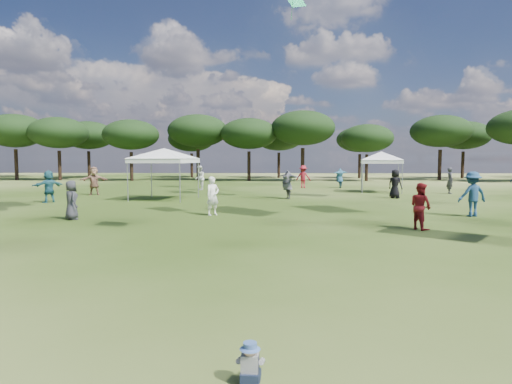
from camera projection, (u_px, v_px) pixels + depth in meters
tree_line at (293, 133)px, 49.14m from camera, size 108.78×17.63×7.77m
tent_left at (164, 150)px, 24.74m from camera, size 6.48×6.48×3.29m
tent_right at (381, 153)px, 30.30m from camera, size 5.55×5.55×3.20m
toddler at (250, 365)px, 4.46m from camera, size 0.31×0.34×0.46m
festival_crowd at (290, 183)px, 26.17m from camera, size 29.24×22.21×1.87m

